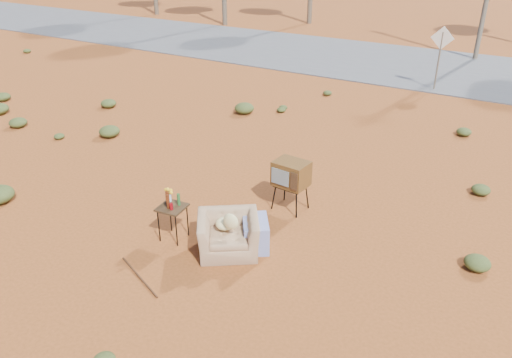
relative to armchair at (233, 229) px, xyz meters
The scene contains 8 objects.
ground 0.80m from the armchair, 163.04° to the right, with size 140.00×140.00×0.00m, color #93461D.
highway 14.82m from the armchair, 92.50° to the left, with size 140.00×7.00×0.04m, color #565659.
armchair is the anchor object (origin of this frame).
tv_unit 1.85m from the armchair, 83.26° to the left, with size 0.71×0.59×1.06m.
side_table 1.24m from the armchair, 169.34° to the right, with size 0.51×0.51×0.96m.
rusty_bar 1.78m from the armchair, 122.14° to the right, with size 0.03×0.03×1.29m, color #492513.
road_sign 11.88m from the armchair, 85.86° to the left, with size 0.78×0.06×2.19m.
scrub_patch 4.47m from the armchair, 109.25° to the left, with size 17.49×8.07×0.33m.
Camera 1 is at (4.73, -5.99, 5.20)m, focal length 35.00 mm.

